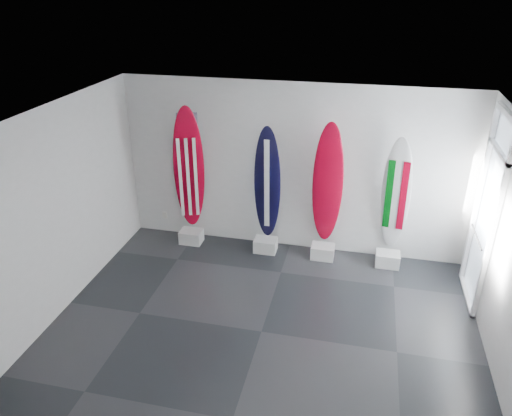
% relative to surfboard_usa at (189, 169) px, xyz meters
% --- Properties ---
extents(floor, '(6.00, 6.00, 0.00)m').
position_rel_surfboard_usa_xyz_m(floor, '(1.82, -2.28, -1.42)').
color(floor, black).
rests_on(floor, ground).
extents(ceiling, '(6.00, 6.00, 0.00)m').
position_rel_surfboard_usa_xyz_m(ceiling, '(1.82, -2.28, 1.58)').
color(ceiling, white).
rests_on(ceiling, wall_back).
extents(wall_back, '(6.00, 0.00, 6.00)m').
position_rel_surfboard_usa_xyz_m(wall_back, '(1.82, 0.22, 0.08)').
color(wall_back, silver).
rests_on(wall_back, ground).
extents(wall_front, '(6.00, 0.00, 6.00)m').
position_rel_surfboard_usa_xyz_m(wall_front, '(1.82, -4.78, 0.08)').
color(wall_front, silver).
rests_on(wall_front, ground).
extents(wall_left, '(0.00, 5.00, 5.00)m').
position_rel_surfboard_usa_xyz_m(wall_left, '(-1.18, -2.28, 0.08)').
color(wall_left, silver).
rests_on(wall_left, ground).
extents(display_block_usa, '(0.40, 0.30, 0.24)m').
position_rel_surfboard_usa_xyz_m(display_block_usa, '(0.00, -0.10, -1.30)').
color(display_block_usa, silver).
rests_on(display_block_usa, floor).
extents(surfboard_usa, '(0.64, 0.55, 2.38)m').
position_rel_surfboard_usa_xyz_m(surfboard_usa, '(0.00, 0.00, 0.00)').
color(surfboard_usa, '#9B031C').
rests_on(surfboard_usa, display_block_usa).
extents(display_block_navy, '(0.40, 0.30, 0.24)m').
position_rel_surfboard_usa_xyz_m(display_block_navy, '(1.42, -0.10, -1.30)').
color(display_block_navy, silver).
rests_on(display_block_navy, floor).
extents(surfboard_navy, '(0.48, 0.20, 2.08)m').
position_rel_surfboard_usa_xyz_m(surfboard_navy, '(1.42, 0.00, -0.14)').
color(surfboard_navy, black).
rests_on(surfboard_navy, display_block_navy).
extents(display_block_swiss, '(0.40, 0.30, 0.24)m').
position_rel_surfboard_usa_xyz_m(display_block_swiss, '(2.45, -0.10, -1.30)').
color(display_block_swiss, silver).
rests_on(display_block_swiss, floor).
extents(surfboard_swiss, '(0.52, 0.37, 2.25)m').
position_rel_surfboard_usa_xyz_m(surfboard_swiss, '(2.45, 0.00, -0.06)').
color(surfboard_swiss, '#9B031C').
rests_on(surfboard_swiss, display_block_swiss).
extents(display_block_italy, '(0.40, 0.30, 0.24)m').
position_rel_surfboard_usa_xyz_m(display_block_italy, '(3.56, -0.10, -1.30)').
color(display_block_italy, silver).
rests_on(display_block_italy, floor).
extents(surfboard_italy, '(0.53, 0.46, 2.09)m').
position_rel_surfboard_usa_xyz_m(surfboard_italy, '(3.56, 0.00, -0.14)').
color(surfboard_italy, white).
rests_on(surfboard_italy, display_block_italy).
extents(wall_outlet, '(0.09, 0.02, 0.13)m').
position_rel_surfboard_usa_xyz_m(wall_outlet, '(-0.63, 0.20, -1.07)').
color(wall_outlet, silver).
rests_on(wall_outlet, wall_back).
extents(glass_door, '(0.12, 1.16, 2.85)m').
position_rel_surfboard_usa_xyz_m(glass_door, '(4.79, -0.73, 0.00)').
color(glass_door, white).
rests_on(glass_door, floor).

